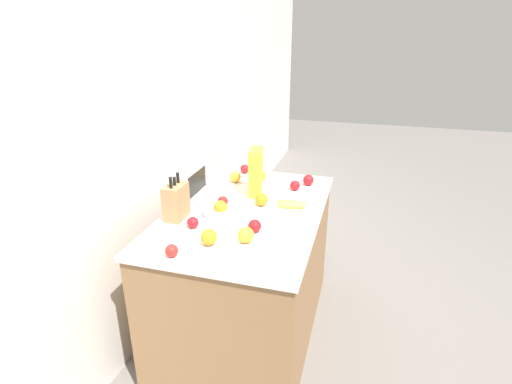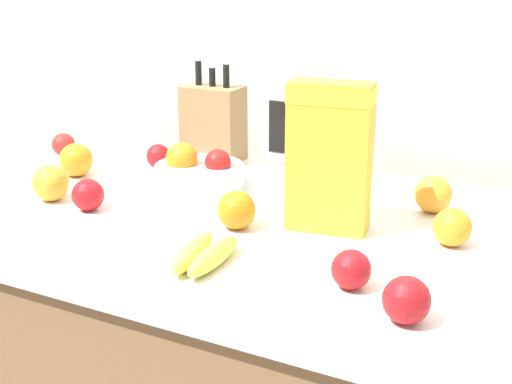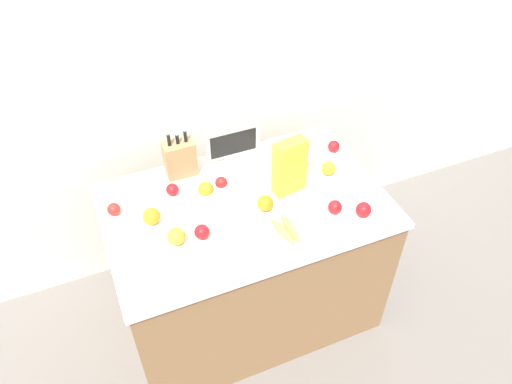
{
  "view_description": "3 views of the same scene",
  "coord_description": "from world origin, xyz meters",
  "px_view_note": "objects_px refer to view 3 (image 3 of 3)",
  "views": [
    {
      "loc": [
        -2.16,
        -0.68,
        1.97
      ],
      "look_at": [
        0.07,
        -0.04,
        1.02
      ],
      "focal_mm": 28.0,
      "sensor_mm": 36.0,
      "label": 1
    },
    {
      "loc": [
        0.77,
        -1.32,
        1.5
      ],
      "look_at": [
        0.07,
        0.04,
        0.97
      ],
      "focal_mm": 50.0,
      "sensor_mm": 36.0,
      "label": 2
    },
    {
      "loc": [
        -0.66,
        -1.72,
        2.72
      ],
      "look_at": [
        0.05,
        -0.03,
        1.01
      ],
      "focal_mm": 35.0,
      "sensor_mm": 36.0,
      "label": 3
    }
  ],
  "objects_px": {
    "apple_middle": "(334,146)",
    "apple_by_knife_block": "(114,209)",
    "apple_leftmost": "(335,207)",
    "orange_mid_right": "(176,236)",
    "cereal_box": "(290,165)",
    "apple_rightmost": "(202,232)",
    "banana_bunch": "(287,230)",
    "fruit_bowl": "(213,191)",
    "knife_block": "(180,159)",
    "apple_front": "(363,210)",
    "orange_back_center": "(329,168)",
    "orange_mid_left": "(151,216)",
    "orange_front_right": "(265,203)",
    "small_monitor": "(233,143)",
    "apple_rear": "(172,190)"
  },
  "relations": [
    {
      "from": "banana_bunch",
      "to": "orange_mid_right",
      "type": "xyz_separation_m",
      "value": [
        -0.51,
        0.14,
        0.02
      ]
    },
    {
      "from": "fruit_bowl",
      "to": "apple_leftmost",
      "type": "height_order",
      "value": "fruit_bowl"
    },
    {
      "from": "apple_middle",
      "to": "apple_rightmost",
      "type": "bearing_deg",
      "value": -159.18
    },
    {
      "from": "apple_front",
      "to": "apple_rightmost",
      "type": "bearing_deg",
      "value": 167.88
    },
    {
      "from": "apple_rear",
      "to": "knife_block",
      "type": "bearing_deg",
      "value": 57.61
    },
    {
      "from": "cereal_box",
      "to": "orange_front_right",
      "type": "height_order",
      "value": "cereal_box"
    },
    {
      "from": "cereal_box",
      "to": "apple_middle",
      "type": "distance_m",
      "value": 0.45
    },
    {
      "from": "small_monitor",
      "to": "fruit_bowl",
      "type": "height_order",
      "value": "small_monitor"
    },
    {
      "from": "banana_bunch",
      "to": "apple_rear",
      "type": "bearing_deg",
      "value": 132.26
    },
    {
      "from": "apple_leftmost",
      "to": "apple_rear",
      "type": "xyz_separation_m",
      "value": [
        -0.72,
        0.44,
        -0.0
      ]
    },
    {
      "from": "knife_block",
      "to": "apple_by_knife_block",
      "type": "xyz_separation_m",
      "value": [
        -0.4,
        -0.17,
        -0.07
      ]
    },
    {
      "from": "apple_leftmost",
      "to": "fruit_bowl",
      "type": "bearing_deg",
      "value": 147.07
    },
    {
      "from": "apple_front",
      "to": "apple_rightmost",
      "type": "relative_size",
      "value": 1.06
    },
    {
      "from": "fruit_bowl",
      "to": "apple_leftmost",
      "type": "bearing_deg",
      "value": -32.93
    },
    {
      "from": "cereal_box",
      "to": "banana_bunch",
      "type": "xyz_separation_m",
      "value": [
        -0.14,
        -0.28,
        -0.15
      ]
    },
    {
      "from": "banana_bunch",
      "to": "apple_leftmost",
      "type": "xyz_separation_m",
      "value": [
        0.28,
        0.03,
        0.02
      ]
    },
    {
      "from": "apple_rear",
      "to": "apple_by_knife_block",
      "type": "relative_size",
      "value": 1.0
    },
    {
      "from": "fruit_bowl",
      "to": "apple_middle",
      "type": "relative_size",
      "value": 3.21
    },
    {
      "from": "small_monitor",
      "to": "knife_block",
      "type": "bearing_deg",
      "value": -177.56
    },
    {
      "from": "small_monitor",
      "to": "apple_rightmost",
      "type": "bearing_deg",
      "value": -124.83
    },
    {
      "from": "small_monitor",
      "to": "cereal_box",
      "type": "xyz_separation_m",
      "value": [
        0.18,
        -0.36,
        0.06
      ]
    },
    {
      "from": "knife_block",
      "to": "apple_front",
      "type": "bearing_deg",
      "value": -41.42
    },
    {
      "from": "orange_front_right",
      "to": "knife_block",
      "type": "bearing_deg",
      "value": 125.9
    },
    {
      "from": "knife_block",
      "to": "orange_mid_left",
      "type": "xyz_separation_m",
      "value": [
        -0.24,
        -0.3,
        -0.06
      ]
    },
    {
      "from": "orange_back_center",
      "to": "knife_block",
      "type": "bearing_deg",
      "value": 157.2
    },
    {
      "from": "knife_block",
      "to": "apple_front",
      "type": "relative_size",
      "value": 3.92
    },
    {
      "from": "apple_leftmost",
      "to": "apple_front",
      "type": "distance_m",
      "value": 0.14
    },
    {
      "from": "fruit_bowl",
      "to": "orange_front_right",
      "type": "height_order",
      "value": "fruit_bowl"
    },
    {
      "from": "small_monitor",
      "to": "orange_back_center",
      "type": "xyz_separation_m",
      "value": [
        0.43,
        -0.33,
        -0.07
      ]
    },
    {
      "from": "apple_rear",
      "to": "orange_front_right",
      "type": "height_order",
      "value": "orange_front_right"
    },
    {
      "from": "orange_mid_left",
      "to": "apple_leftmost",
      "type": "bearing_deg",
      "value": -18.15
    },
    {
      "from": "small_monitor",
      "to": "orange_mid_left",
      "type": "bearing_deg",
      "value": -150.12
    },
    {
      "from": "knife_block",
      "to": "apple_rightmost",
      "type": "relative_size",
      "value": 4.15
    },
    {
      "from": "orange_back_center",
      "to": "orange_mid_left",
      "type": "height_order",
      "value": "orange_mid_left"
    },
    {
      "from": "cereal_box",
      "to": "apple_rightmost",
      "type": "bearing_deg",
      "value": -173.37
    },
    {
      "from": "banana_bunch",
      "to": "apple_front",
      "type": "xyz_separation_m",
      "value": [
        0.41,
        -0.04,
        0.02
      ]
    },
    {
      "from": "apple_middle",
      "to": "apple_rear",
      "type": "distance_m",
      "value": 0.96
    },
    {
      "from": "apple_middle",
      "to": "orange_front_right",
      "type": "distance_m",
      "value": 0.63
    },
    {
      "from": "banana_bunch",
      "to": "orange_back_center",
      "type": "bearing_deg",
      "value": 37.81
    },
    {
      "from": "knife_block",
      "to": "fruit_bowl",
      "type": "height_order",
      "value": "knife_block"
    },
    {
      "from": "apple_leftmost",
      "to": "apple_middle",
      "type": "relative_size",
      "value": 1.04
    },
    {
      "from": "orange_mid_left",
      "to": "orange_back_center",
      "type": "bearing_deg",
      "value": -0.59
    },
    {
      "from": "small_monitor",
      "to": "apple_middle",
      "type": "distance_m",
      "value": 0.59
    },
    {
      "from": "apple_leftmost",
      "to": "orange_mid_right",
      "type": "height_order",
      "value": "orange_mid_right"
    },
    {
      "from": "small_monitor",
      "to": "apple_leftmost",
      "type": "distance_m",
      "value": 0.68
    },
    {
      "from": "apple_middle",
      "to": "apple_by_knife_block",
      "type": "distance_m",
      "value": 1.27
    },
    {
      "from": "apple_rear",
      "to": "small_monitor",
      "type": "bearing_deg",
      "value": 21.33
    },
    {
      "from": "banana_bunch",
      "to": "apple_rightmost",
      "type": "bearing_deg",
      "value": 161.4
    },
    {
      "from": "apple_leftmost",
      "to": "orange_back_center",
      "type": "xyz_separation_m",
      "value": [
        0.11,
        0.28,
        0.0
      ]
    },
    {
      "from": "apple_rightmost",
      "to": "orange_mid_right",
      "type": "height_order",
      "value": "orange_mid_right"
    }
  ]
}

